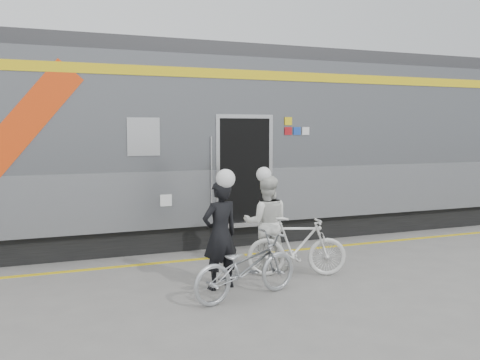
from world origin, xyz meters
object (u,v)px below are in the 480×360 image
man (220,234)px  bicycle_right (297,247)px  woman (266,223)px  bicycle_left (246,267)px

man → bicycle_right: bearing=172.0°
bicycle_right → woman: bearing=48.0°
woman → bicycle_left: bearing=74.9°
bicycle_left → woman: size_ratio=1.07×
bicycle_left → woman: bearing=-49.3°
bicycle_left → woman: (0.87, 1.26, 0.35)m
man → bicycle_right: size_ratio=1.02×
man → bicycle_right: man is taller
woman → bicycle_right: size_ratio=0.99×
man → bicycle_right: 1.42m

